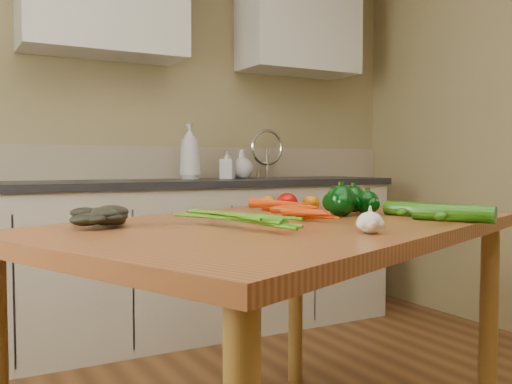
{
  "coord_description": "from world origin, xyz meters",
  "views": [
    {
      "loc": [
        -0.93,
        -0.91,
        1.0
      ],
      "look_at": [
        0.05,
        0.84,
        0.9
      ],
      "focal_mm": 40.0,
      "sensor_mm": 36.0,
      "label": 1
    }
  ],
  "objects_px": {
    "soap_bottle_b": "(227,164)",
    "soap_bottle_c": "(242,164)",
    "pepper_c": "(367,203)",
    "tomato_a": "(287,203)",
    "table": "(281,251)",
    "garlic_bulb": "(370,223)",
    "zucchini_a": "(420,210)",
    "carrot_bunch": "(279,210)",
    "pepper_a": "(341,201)",
    "pepper_b": "(353,199)",
    "tomato_b": "(268,203)",
    "tomato_c": "(311,203)",
    "zucchini_b": "(453,213)",
    "leafy_greens": "(104,208)",
    "soap_bottle_a": "(190,151)"
  },
  "relations": [
    {
      "from": "soap_bottle_b",
      "to": "soap_bottle_c",
      "type": "height_order",
      "value": "same"
    },
    {
      "from": "soap_bottle_b",
      "to": "pepper_c",
      "type": "xyz_separation_m",
      "value": [
        -0.24,
        -1.6,
        -0.13
      ]
    },
    {
      "from": "tomato_a",
      "to": "table",
      "type": "bearing_deg",
      "value": -125.4
    },
    {
      "from": "pepper_c",
      "to": "table",
      "type": "bearing_deg",
      "value": -170.63
    },
    {
      "from": "soap_bottle_c",
      "to": "tomato_a",
      "type": "height_order",
      "value": "soap_bottle_c"
    },
    {
      "from": "soap_bottle_b",
      "to": "pepper_c",
      "type": "distance_m",
      "value": 1.63
    },
    {
      "from": "soap_bottle_b",
      "to": "garlic_bulb",
      "type": "relative_size",
      "value": 2.7
    },
    {
      "from": "garlic_bulb",
      "to": "zucchini_a",
      "type": "bearing_deg",
      "value": 30.92
    },
    {
      "from": "carrot_bunch",
      "to": "pepper_a",
      "type": "height_order",
      "value": "pepper_a"
    },
    {
      "from": "pepper_b",
      "to": "tomato_b",
      "type": "height_order",
      "value": "pepper_b"
    },
    {
      "from": "pepper_c",
      "to": "tomato_b",
      "type": "xyz_separation_m",
      "value": [
        -0.23,
        0.29,
        -0.01
      ]
    },
    {
      "from": "soap_bottle_c",
      "to": "soap_bottle_b",
      "type": "bearing_deg",
      "value": -159.55
    },
    {
      "from": "table",
      "to": "pepper_c",
      "type": "height_order",
      "value": "pepper_c"
    },
    {
      "from": "tomato_a",
      "to": "tomato_c",
      "type": "height_order",
      "value": "tomato_a"
    },
    {
      "from": "garlic_bulb",
      "to": "pepper_b",
      "type": "relative_size",
      "value": 0.71
    },
    {
      "from": "zucchini_a",
      "to": "zucchini_b",
      "type": "height_order",
      "value": "zucchini_b"
    },
    {
      "from": "garlic_bulb",
      "to": "carrot_bunch",
      "type": "bearing_deg",
      "value": 100.5
    },
    {
      "from": "carrot_bunch",
      "to": "pepper_c",
      "type": "bearing_deg",
      "value": -11.61
    },
    {
      "from": "soap_bottle_b",
      "to": "tomato_c",
      "type": "bearing_deg",
      "value": -62.84
    },
    {
      "from": "table",
      "to": "pepper_a",
      "type": "relative_size",
      "value": 17.11
    },
    {
      "from": "zucchini_a",
      "to": "pepper_c",
      "type": "bearing_deg",
      "value": 120.6
    },
    {
      "from": "leafy_greens",
      "to": "pepper_c",
      "type": "bearing_deg",
      "value": -3.99
    },
    {
      "from": "carrot_bunch",
      "to": "leafy_greens",
      "type": "xyz_separation_m",
      "value": [
        -0.5,
        0.14,
        0.02
      ]
    },
    {
      "from": "tomato_b",
      "to": "pepper_c",
      "type": "bearing_deg",
      "value": -51.38
    },
    {
      "from": "tomato_b",
      "to": "tomato_c",
      "type": "relative_size",
      "value": 0.95
    },
    {
      "from": "carrot_bunch",
      "to": "zucchini_a",
      "type": "height_order",
      "value": "carrot_bunch"
    },
    {
      "from": "pepper_c",
      "to": "zucchini_a",
      "type": "bearing_deg",
      "value": -59.4
    },
    {
      "from": "soap_bottle_c",
      "to": "tomato_c",
      "type": "xyz_separation_m",
      "value": [
        -0.46,
        -1.43,
        -0.14
      ]
    },
    {
      "from": "soap_bottle_b",
      "to": "carrot_bunch",
      "type": "xyz_separation_m",
      "value": [
        -0.65,
        -1.68,
        -0.14
      ]
    },
    {
      "from": "soap_bottle_b",
      "to": "tomato_a",
      "type": "relative_size",
      "value": 2.3
    },
    {
      "from": "garlic_bulb",
      "to": "tomato_c",
      "type": "xyz_separation_m",
      "value": [
        0.25,
        0.63,
        0.0
      ]
    },
    {
      "from": "pepper_b",
      "to": "tomato_c",
      "type": "relative_size",
      "value": 1.45
    },
    {
      "from": "garlic_bulb",
      "to": "soap_bottle_b",
      "type": "bearing_deg",
      "value": 73.8
    },
    {
      "from": "pepper_b",
      "to": "zucchini_a",
      "type": "distance_m",
      "value": 0.28
    },
    {
      "from": "tomato_b",
      "to": "zucchini_b",
      "type": "height_order",
      "value": "tomato_b"
    },
    {
      "from": "leafy_greens",
      "to": "zucchini_a",
      "type": "xyz_separation_m",
      "value": [
        1.01,
        -0.22,
        -0.03
      ]
    },
    {
      "from": "carrot_bunch",
      "to": "leafy_greens",
      "type": "bearing_deg",
      "value": 141.87
    },
    {
      "from": "pepper_b",
      "to": "tomato_a",
      "type": "height_order",
      "value": "pepper_b"
    },
    {
      "from": "table",
      "to": "carrot_bunch",
      "type": "distance_m",
      "value": 0.13
    },
    {
      "from": "tomato_b",
      "to": "pepper_b",
      "type": "bearing_deg",
      "value": -34.37
    },
    {
      "from": "garlic_bulb",
      "to": "pepper_c",
      "type": "xyz_separation_m",
      "value": [
        0.35,
        0.42,
        0.01
      ]
    },
    {
      "from": "carrot_bunch",
      "to": "zucchini_a",
      "type": "distance_m",
      "value": 0.51
    },
    {
      "from": "leafy_greens",
      "to": "pepper_c",
      "type": "relative_size",
      "value": 2.63
    },
    {
      "from": "carrot_bunch",
      "to": "pepper_b",
      "type": "xyz_separation_m",
      "value": [
        0.44,
        0.19,
        0.01
      ]
    },
    {
      "from": "soap_bottle_a",
      "to": "soap_bottle_c",
      "type": "xyz_separation_m",
      "value": [
        0.37,
        0.03,
        -0.08
      ]
    },
    {
      "from": "soap_bottle_c",
      "to": "pepper_a",
      "type": "height_order",
      "value": "soap_bottle_c"
    },
    {
      "from": "tomato_c",
      "to": "zucchini_b",
      "type": "height_order",
      "value": "tomato_c"
    },
    {
      "from": "soap_bottle_c",
      "to": "leafy_greens",
      "type": "height_order",
      "value": "soap_bottle_c"
    },
    {
      "from": "table",
      "to": "tomato_a",
      "type": "distance_m",
      "value": 0.36
    },
    {
      "from": "table",
      "to": "soap_bottle_c",
      "type": "relative_size",
      "value": 9.88
    }
  ]
}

